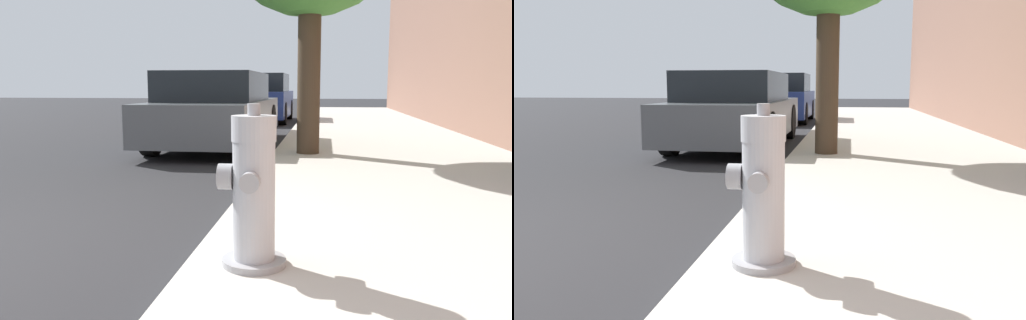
{
  "view_description": "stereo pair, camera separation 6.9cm",
  "coord_description": "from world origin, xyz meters",
  "views": [
    {
      "loc": [
        2.56,
        -2.38,
        1.04
      ],
      "look_at": [
        2.05,
        1.29,
        0.49
      ],
      "focal_mm": 35.0,
      "sensor_mm": 36.0,
      "label": 1
    },
    {
      "loc": [
        2.63,
        -2.37,
        1.04
      ],
      "look_at": [
        2.05,
        1.29,
        0.49
      ],
      "focal_mm": 35.0,
      "sensor_mm": 36.0,
      "label": 2
    }
  ],
  "objects": [
    {
      "name": "fire_hydrant",
      "position": [
        2.2,
        0.09,
        0.5
      ],
      "size": [
        0.35,
        0.34,
        0.84
      ],
      "color": "#97979C",
      "rests_on": "sidewalk_slab"
    },
    {
      "name": "parked_car_near",
      "position": [
        0.7,
        6.16,
        0.63
      ],
      "size": [
        1.69,
        4.49,
        1.28
      ],
      "color": "#4C5156",
      "rests_on": "ground_plane"
    },
    {
      "name": "parked_car_mid",
      "position": [
        0.66,
        12.32,
        0.67
      ],
      "size": [
        1.7,
        3.82,
        1.4
      ],
      "color": "navy",
      "rests_on": "ground_plane"
    }
  ]
}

